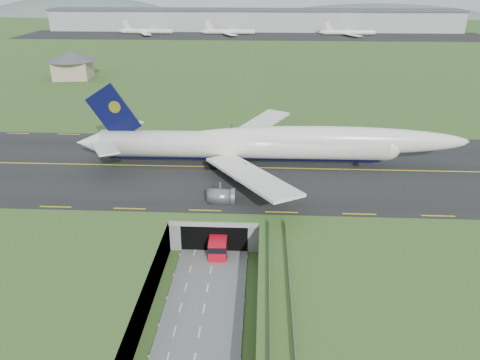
{
  "coord_description": "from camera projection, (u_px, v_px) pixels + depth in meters",
  "views": [
    {
      "loc": [
        8.23,
        -63.53,
        46.13
      ],
      "look_at": [
        4.01,
        20.0,
        8.85
      ],
      "focal_mm": 35.0,
      "sensor_mm": 36.0,
      "label": 1
    }
  ],
  "objects": [
    {
      "name": "shuttle_tram",
      "position": [
        219.0,
        242.0,
        83.89
      ],
      "size": [
        3.44,
        8.54,
        3.43
      ],
      "rotation": [
        0.0,
        0.0,
        0.02
      ],
      "color": "red",
      "rests_on": "ground"
    },
    {
      "name": "trench_road",
      "position": [
        204.0,
        307.0,
        70.23
      ],
      "size": [
        12.0,
        75.0,
        0.2
      ],
      "primitive_type": "cube",
      "color": "slate",
      "rests_on": "ground"
    },
    {
      "name": "ground",
      "position": [
        210.0,
        278.0,
        77.11
      ],
      "size": [
        900.0,
        900.0,
        0.0
      ],
      "primitive_type": "plane",
      "color": "#3B6127",
      "rests_on": "ground"
    },
    {
      "name": "cargo_terminal",
      "position": [
        254.0,
        20.0,
        344.58
      ],
      "size": [
        320.0,
        67.0,
        15.6
      ],
      "color": "#B2B2B2",
      "rests_on": "ground"
    },
    {
      "name": "taxiway",
      "position": [
        225.0,
        167.0,
        104.74
      ],
      "size": [
        800.0,
        44.0,
        0.18
      ],
      "primitive_type": "cube",
      "color": "black",
      "rests_on": "airfield_deck"
    },
    {
      "name": "jumbo_jet",
      "position": [
        271.0,
        144.0,
        103.97
      ],
      "size": [
        87.44,
        57.55,
        19.03
      ],
      "rotation": [
        0.0,
        0.0,
        0.01
      ],
      "color": "white",
      "rests_on": "ground"
    },
    {
      "name": "distant_hills",
      "position": [
        321.0,
        27.0,
        468.04
      ],
      "size": [
        700.0,
        91.0,
        60.0
      ],
      "color": "slate",
      "rests_on": "ground"
    },
    {
      "name": "guideway",
      "position": [
        281.0,
        338.0,
        57.01
      ],
      "size": [
        3.0,
        53.0,
        7.05
      ],
      "color": "#A8A8A3",
      "rests_on": "ground"
    },
    {
      "name": "airfield_deck",
      "position": [
        209.0,
        262.0,
        75.89
      ],
      "size": [
        800.0,
        800.0,
        6.0
      ],
      "primitive_type": "cube",
      "color": "gray",
      "rests_on": "ground"
    },
    {
      "name": "service_building",
      "position": [
        72.0,
        62.0,
        190.07
      ],
      "size": [
        22.47,
        22.47,
        11.0
      ],
      "rotation": [
        0.0,
        0.0,
        0.12
      ],
      "color": "tan",
      "rests_on": "ground"
    },
    {
      "name": "tunnel_portal",
      "position": [
        219.0,
        212.0,
        91.0
      ],
      "size": [
        17.0,
        22.3,
        6.0
      ],
      "color": "gray",
      "rests_on": "ground"
    }
  ]
}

